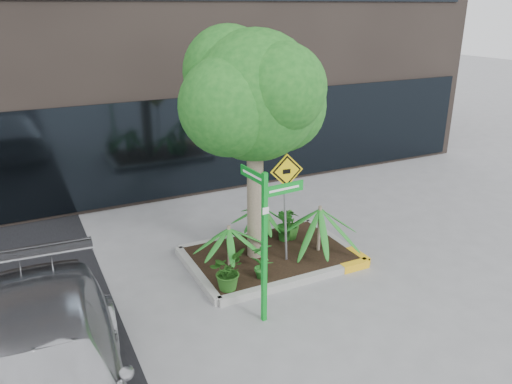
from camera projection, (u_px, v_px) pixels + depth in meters
name	position (u px, v px, depth m)	size (l,w,h in m)	color
ground	(269.00, 268.00, 9.89)	(80.00, 80.00, 0.00)	gray
planter	(272.00, 255.00, 10.18)	(3.35, 2.36, 0.15)	#9E9E99
tree	(255.00, 96.00, 8.99)	(3.07, 2.72, 4.60)	gray
palm_front	(320.00, 209.00, 9.99)	(1.10, 1.10, 1.22)	gray
palm_left	(229.00, 229.00, 9.43)	(0.94, 0.94, 1.04)	gray
palm_back	(262.00, 207.00, 10.61)	(0.87, 0.87, 0.97)	gray
parked_car	(42.00, 384.00, 5.85)	(2.02, 4.97, 1.44)	silver
shrub_a	(227.00, 270.00, 8.79)	(0.64, 0.64, 0.71)	#215117
shrub_b	(290.00, 223.00, 10.71)	(0.39, 0.39, 0.69)	#2E7222
shrub_c	(261.00, 260.00, 9.13)	(0.39, 0.39, 0.74)	#216B21
shrub_d	(286.00, 225.00, 10.58)	(0.41, 0.41, 0.75)	#1F631C
street_sign_post	(265.00, 231.00, 7.78)	(0.78, 0.75, 2.57)	#0EA027
cattle_sign	(286.00, 189.00, 9.49)	(0.66, 0.27, 2.16)	slate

